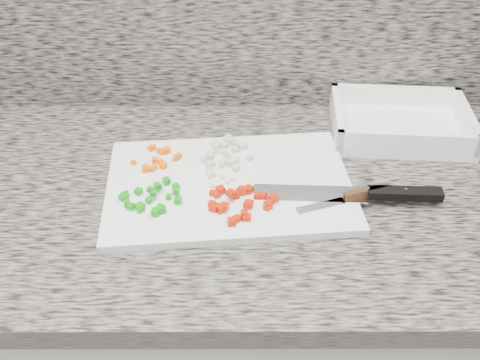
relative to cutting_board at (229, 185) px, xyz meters
The scene contains 11 objects.
cabinet 0.48m from the cutting_board, behind, with size 3.92×0.62×0.86m, color silver.
countertop 0.05m from the cutting_board, behind, with size 3.96×0.64×0.04m, color slate.
cutting_board is the anchor object (origin of this frame).
carrot_pile 0.15m from the cutting_board, 154.06° to the left, with size 0.10×0.08×0.01m.
onion_pile 0.09m from the cutting_board, 95.57° to the left, with size 0.10×0.11×0.02m.
green_pepper_pile 0.14m from the cutting_board, 157.80° to the right, with size 0.11×0.10×0.02m.
red_pepper_pile 0.07m from the cutting_board, 74.92° to the right, with size 0.12×0.10×0.02m.
garlic_pile 0.03m from the cutting_board, 158.55° to the left, with size 0.06×0.05×0.01m.
chef_knife 0.26m from the cutting_board, ahead, with size 0.33×0.05×0.02m.
paring_knife 0.23m from the cutting_board, 12.19° to the right, with size 0.17×0.07×0.02m.
tray 0.40m from the cutting_board, 27.76° to the left, with size 0.29×0.22×0.06m.
Camera 1 is at (0.06, 0.67, 1.52)m, focal length 40.00 mm.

